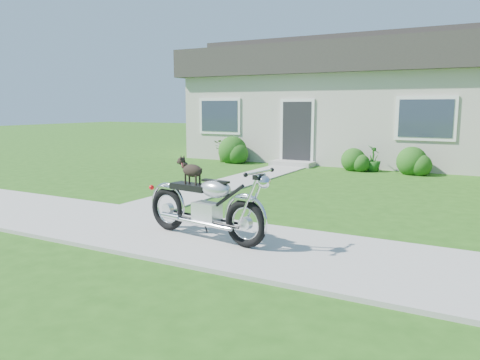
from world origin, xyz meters
name	(u,v)px	position (x,y,z in m)	size (l,w,h in m)	color
ground	(170,233)	(0.00, 0.00, 0.00)	(80.00, 80.00, 0.00)	#235114
sidewalk	(170,232)	(0.00, 0.00, 0.02)	(24.00, 2.20, 0.04)	#9E9B93
walkway	(240,181)	(-1.50, 5.00, 0.01)	(1.20, 8.00, 0.03)	#9E9B93
house	(365,101)	(0.00, 11.99, 2.16)	(12.60, 7.03, 4.50)	beige
shrub_row	(360,158)	(0.76, 8.50, 0.39)	(9.46, 1.00, 1.00)	#1F4F14
potted_plant_left	(224,151)	(-4.07, 8.55, 0.38)	(0.68, 0.59, 0.76)	#294F14
potted_plant_right	(373,159)	(1.15, 8.55, 0.39)	(0.44, 0.44, 0.79)	#1F5B19
motorcycle_with_dog	(206,204)	(0.73, -0.10, 0.55)	(2.22, 0.66, 1.16)	black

